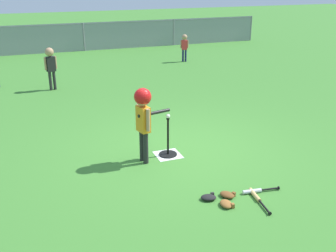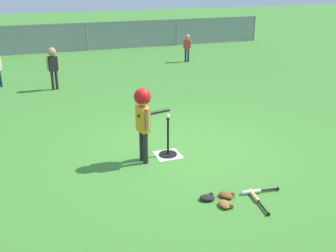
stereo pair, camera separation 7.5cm
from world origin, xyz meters
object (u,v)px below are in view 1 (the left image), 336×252
at_px(spare_bat_wood, 257,197).
at_px(glove_by_plate, 227,195).
at_px(batting_tee, 168,149).
at_px(glove_near_bats, 226,204).
at_px(spare_bat_silver, 256,191).
at_px(fielder_near_left, 184,44).
at_px(baseball_on_tee, 168,116).
at_px(batter_child, 143,110).
at_px(fielder_deep_left, 51,63).
at_px(glove_tossed_aside, 209,197).

height_order(spare_bat_wood, glove_by_plate, glove_by_plate).
relative_size(batting_tee, glove_near_bats, 2.93).
bearing_deg(spare_bat_wood, spare_bat_silver, 61.17).
distance_m(batting_tee, glove_by_plate, 1.66).
bearing_deg(fielder_near_left, spare_bat_silver, -106.38).
distance_m(baseball_on_tee, glove_by_plate, 1.80).
height_order(batting_tee, spare_bat_wood, batting_tee).
relative_size(batting_tee, spare_bat_wood, 1.06).
distance_m(baseball_on_tee, spare_bat_wood, 2.07).
height_order(batter_child, glove_by_plate, batter_child).
height_order(batter_child, fielder_near_left, batter_child).
height_order(batting_tee, fielder_deep_left, fielder_deep_left).
distance_m(spare_bat_silver, glove_by_plate, 0.45).
distance_m(baseball_on_tee, spare_bat_silver, 1.96).
relative_size(baseball_on_tee, batter_child, 0.06).
xyz_separation_m(fielder_deep_left, spare_bat_wood, (2.15, -6.94, -0.72)).
height_order(fielder_near_left, glove_near_bats, fielder_near_left).
bearing_deg(fielder_near_left, batting_tee, -114.85).
height_order(batting_tee, glove_by_plate, batting_tee).
bearing_deg(glove_near_bats, glove_tossed_aside, 122.32).
xyz_separation_m(fielder_near_left, glove_near_bats, (-3.23, -9.17, -0.60)).
relative_size(fielder_near_left, glove_near_bats, 4.18).
bearing_deg(fielder_deep_left, glove_by_plate, -75.13).
bearing_deg(spare_bat_wood, fielder_near_left, 73.38).
bearing_deg(fielder_deep_left, fielder_near_left, 24.55).
height_order(batter_child, fielder_deep_left, batter_child).
height_order(baseball_on_tee, glove_tossed_aside, baseball_on_tee).
xyz_separation_m(batting_tee, glove_near_bats, (0.17, -1.84, -0.08)).
bearing_deg(fielder_near_left, baseball_on_tee, -114.85).
bearing_deg(batting_tee, spare_bat_silver, -65.83).
bearing_deg(glove_tossed_aside, spare_bat_wood, -20.17).
bearing_deg(spare_bat_wood, batter_child, 123.16).
bearing_deg(fielder_deep_left, baseball_on_tee, -73.76).
distance_m(fielder_deep_left, glove_tossed_aside, 6.91).
distance_m(batting_tee, glove_tossed_aside, 1.60).
relative_size(batter_child, fielder_near_left, 1.32).
distance_m(fielder_near_left, glove_by_plate, 9.50).
xyz_separation_m(glove_near_bats, glove_tossed_aside, (-0.15, 0.24, 0.00)).
bearing_deg(glove_near_bats, baseball_on_tee, 95.25).
relative_size(batting_tee, glove_by_plate, 2.56).
distance_m(baseball_on_tee, fielder_deep_left, 5.32).
relative_size(batter_child, spare_bat_wood, 2.00).
bearing_deg(glove_by_plate, fielder_near_left, 70.95).
distance_m(fielder_deep_left, glove_near_bats, 7.17).
xyz_separation_m(batting_tee, batter_child, (-0.47, -0.11, 0.82)).
height_order(baseball_on_tee, glove_near_bats, baseball_on_tee).
bearing_deg(glove_tossed_aside, batting_tee, 90.60).
bearing_deg(batter_child, spare_bat_silver, -52.06).
relative_size(spare_bat_wood, glove_tossed_aside, 2.54).
bearing_deg(fielder_deep_left, glove_tossed_aside, -77.36).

